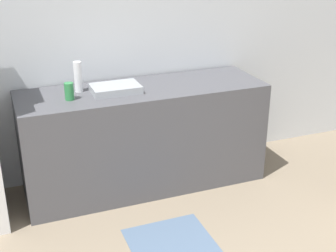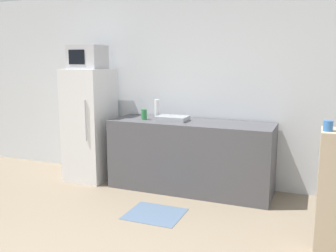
# 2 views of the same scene
# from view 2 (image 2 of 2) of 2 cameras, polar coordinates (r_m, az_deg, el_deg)

# --- Properties ---
(wall_back) EXTENTS (8.00, 0.06, 2.60)m
(wall_back) POSITION_cam_2_polar(r_m,az_deg,el_deg) (5.13, 3.23, 5.79)
(wall_back) COLOR silver
(wall_back) RESTS_ON ground_plane
(refrigerator) EXTENTS (0.56, 0.65, 1.56)m
(refrigerator) POSITION_cam_2_polar(r_m,az_deg,el_deg) (5.39, -11.79, 0.22)
(refrigerator) COLOR silver
(refrigerator) RESTS_ON ground_plane
(microwave) EXTENTS (0.45, 0.38, 0.32)m
(microwave) POSITION_cam_2_polar(r_m,az_deg,el_deg) (5.31, -12.17, 10.23)
(microwave) COLOR #BCBCC1
(microwave) RESTS_ON refrigerator
(counter) EXTENTS (2.09, 0.66, 0.91)m
(counter) POSITION_cam_2_polar(r_m,az_deg,el_deg) (4.87, 3.45, -4.59)
(counter) COLOR #4C4C51
(counter) RESTS_ON ground_plane
(sink_basin) EXTENTS (0.39, 0.27, 0.06)m
(sink_basin) POSITION_cam_2_polar(r_m,az_deg,el_deg) (4.83, 0.71, 1.17)
(sink_basin) COLOR #9EA3A8
(sink_basin) RESTS_ON counter
(bottle_tall) EXTENTS (0.07, 0.07, 0.25)m
(bottle_tall) POSITION_cam_2_polar(r_m,az_deg,el_deg) (5.03, -1.70, 2.63)
(bottle_tall) COLOR silver
(bottle_tall) RESTS_ON counter
(bottle_short) EXTENTS (0.07, 0.07, 0.14)m
(bottle_short) POSITION_cam_2_polar(r_m,az_deg,el_deg) (4.93, -3.66, 1.78)
(bottle_short) COLOR #2D7F42
(bottle_short) RESTS_ON counter
(jar) EXTENTS (0.07, 0.07, 0.08)m
(jar) POSITION_cam_2_polar(r_m,az_deg,el_deg) (3.21, 23.22, 0.03)
(jar) COLOR #336BB2
(jar) RESTS_ON shelf_cabinet
(kitchen_rug) EXTENTS (0.61, 0.54, 0.01)m
(kitchen_rug) POSITION_cam_2_polar(r_m,az_deg,el_deg) (4.25, -2.01, -13.22)
(kitchen_rug) COLOR slate
(kitchen_rug) RESTS_ON ground_plane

